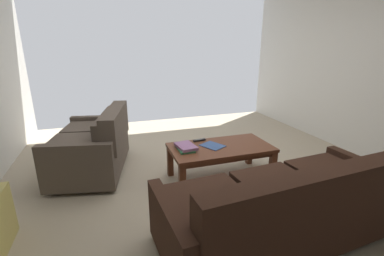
{
  "coord_description": "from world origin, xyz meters",
  "views": [
    {
      "loc": [
        1.12,
        2.72,
        1.6
      ],
      "look_at": [
        0.31,
        0.26,
        0.79
      ],
      "focal_mm": 24.89,
      "sensor_mm": 36.0,
      "label": 1
    }
  ],
  "objects_px": {
    "coffee_table": "(221,151)",
    "book_stack": "(185,147)",
    "sofa_main": "(287,207)",
    "loveseat_near": "(95,145)",
    "loose_magazine": "(213,146)",
    "tv_remote": "(199,140)"
  },
  "relations": [
    {
      "from": "coffee_table",
      "to": "book_stack",
      "type": "distance_m",
      "value": 0.45
    },
    {
      "from": "sofa_main",
      "to": "loveseat_near",
      "type": "xyz_separation_m",
      "value": [
        1.52,
        -1.9,
        0.02
      ]
    },
    {
      "from": "sofa_main",
      "to": "coffee_table",
      "type": "relative_size",
      "value": 1.73
    },
    {
      "from": "coffee_table",
      "to": "loose_magazine",
      "type": "relative_size",
      "value": 4.68
    },
    {
      "from": "sofa_main",
      "to": "coffee_table",
      "type": "distance_m",
      "value": 1.2
    },
    {
      "from": "coffee_table",
      "to": "book_stack",
      "type": "height_order",
      "value": "book_stack"
    },
    {
      "from": "sofa_main",
      "to": "coffee_table",
      "type": "bearing_deg",
      "value": -87.39
    },
    {
      "from": "coffee_table",
      "to": "book_stack",
      "type": "relative_size",
      "value": 3.96
    },
    {
      "from": "loveseat_near",
      "to": "tv_remote",
      "type": "relative_size",
      "value": 8.64
    },
    {
      "from": "tv_remote",
      "to": "loveseat_near",
      "type": "bearing_deg",
      "value": -18.82
    },
    {
      "from": "coffee_table",
      "to": "tv_remote",
      "type": "xyz_separation_m",
      "value": [
        0.18,
        -0.26,
        0.07
      ]
    },
    {
      "from": "loveseat_near",
      "to": "book_stack",
      "type": "xyz_separation_m",
      "value": [
        -1.03,
        0.66,
        0.1
      ]
    },
    {
      "from": "tv_remote",
      "to": "loose_magazine",
      "type": "relative_size",
      "value": 0.63
    },
    {
      "from": "sofa_main",
      "to": "loveseat_near",
      "type": "height_order",
      "value": "loveseat_near"
    },
    {
      "from": "coffee_table",
      "to": "loose_magazine",
      "type": "height_order",
      "value": "loose_magazine"
    },
    {
      "from": "sofa_main",
      "to": "coffee_table",
      "type": "xyz_separation_m",
      "value": [
        0.05,
        -1.2,
        0.03
      ]
    },
    {
      "from": "tv_remote",
      "to": "book_stack",
      "type": "bearing_deg",
      "value": 41.2
    },
    {
      "from": "loveseat_near",
      "to": "book_stack",
      "type": "bearing_deg",
      "value": 147.32
    },
    {
      "from": "coffee_table",
      "to": "tv_remote",
      "type": "distance_m",
      "value": 0.32
    },
    {
      "from": "loveseat_near",
      "to": "coffee_table",
      "type": "relative_size",
      "value": 1.15
    },
    {
      "from": "sofa_main",
      "to": "loose_magazine",
      "type": "height_order",
      "value": "sofa_main"
    },
    {
      "from": "tv_remote",
      "to": "loose_magazine",
      "type": "height_order",
      "value": "tv_remote"
    }
  ]
}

